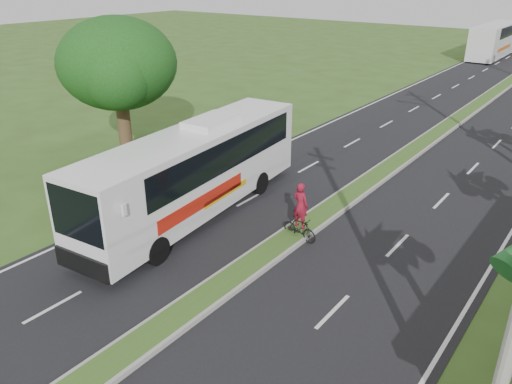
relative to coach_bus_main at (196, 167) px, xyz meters
The scene contains 8 objects.
ground 8.90m from the coach_bus_main, 59.73° to the right, with size 180.00×180.00×0.00m, color #374E1C.
road_asphalt 13.45m from the coach_bus_main, 70.85° to the left, with size 14.00×160.00×0.02m, color black.
median_strip 13.43m from the coach_bus_main, 70.85° to the left, with size 1.20×160.00×0.18m.
lane_edge_left 12.94m from the coach_bus_main, 100.59° to the left, with size 0.12×160.00×0.01m, color silver.
shade_tree 8.66m from the coach_bus_main, 161.76° to the left, with size 6.30×6.00×7.54m.
coach_bus_main is the anchor object (origin of this frame).
coach_bus_far 52.14m from the coach_bus_main, 90.93° to the left, with size 2.89×12.92×3.76m.
motorcyclist 4.84m from the coach_bus_main, ahead, with size 1.58×0.60×2.36m.
Camera 1 is at (9.09, -6.28, 9.53)m, focal length 35.00 mm.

